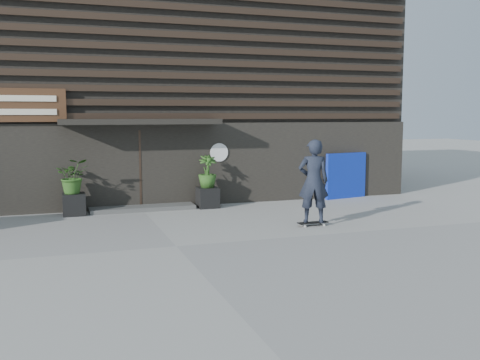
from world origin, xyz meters
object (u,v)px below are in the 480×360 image
object	(u,v)px
planter_pot_right	(208,197)
blue_tarp	(346,176)
planter_pot_left	(74,204)
skateboarder	(313,181)

from	to	relation	value
planter_pot_right	blue_tarp	bearing A→B (deg)	3.57
planter_pot_left	blue_tarp	distance (m)	8.63
planter_pot_right	blue_tarp	distance (m)	4.84
planter_pot_left	skateboarder	bearing A→B (deg)	-31.71
blue_tarp	planter_pot_left	bearing A→B (deg)	171.20
planter_pot_left	skateboarder	world-z (taller)	skateboarder
planter_pot_right	skateboarder	size ratio (longest dim) A/B	0.28
blue_tarp	skateboarder	size ratio (longest dim) A/B	0.74
blue_tarp	skateboarder	bearing A→B (deg)	-140.03
planter_pot_left	skateboarder	distance (m)	6.59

